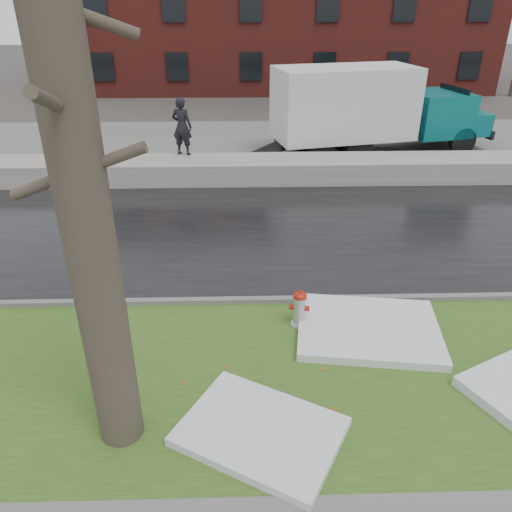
{
  "coord_description": "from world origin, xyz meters",
  "views": [
    {
      "loc": [
        -0.79,
        -7.65,
        5.69
      ],
      "look_at": [
        -0.54,
        1.22,
        1.0
      ],
      "focal_mm": 35.0,
      "sensor_mm": 36.0,
      "label": 1
    }
  ],
  "objects_px": {
    "tree": "(79,179)",
    "box_truck": "(369,109)",
    "worker": "(182,126)",
    "fire_hydrant": "(299,307)"
  },
  "relations": [
    {
      "from": "tree",
      "to": "box_truck",
      "type": "xyz_separation_m",
      "value": [
        6.69,
        14.15,
        -2.13
      ]
    },
    {
      "from": "fire_hydrant",
      "to": "box_truck",
      "type": "distance_m",
      "value": 12.3
    },
    {
      "from": "box_truck",
      "to": "worker",
      "type": "height_order",
      "value": "box_truck"
    },
    {
      "from": "fire_hydrant",
      "to": "tree",
      "type": "relative_size",
      "value": 0.1
    },
    {
      "from": "fire_hydrant",
      "to": "worker",
      "type": "bearing_deg",
      "value": 121.4
    },
    {
      "from": "tree",
      "to": "box_truck",
      "type": "relative_size",
      "value": 0.76
    },
    {
      "from": "fire_hydrant",
      "to": "tree",
      "type": "distance_m",
      "value": 5.12
    },
    {
      "from": "worker",
      "to": "tree",
      "type": "bearing_deg",
      "value": 110.02
    },
    {
      "from": "fire_hydrant",
      "to": "tree",
      "type": "height_order",
      "value": "tree"
    },
    {
      "from": "box_truck",
      "to": "worker",
      "type": "relative_size",
      "value": 5.23
    }
  ]
}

